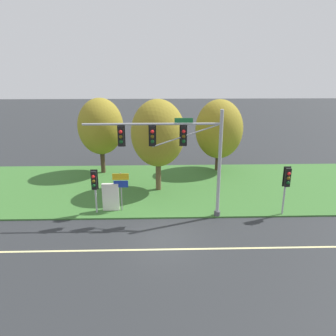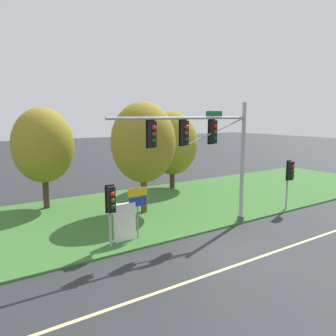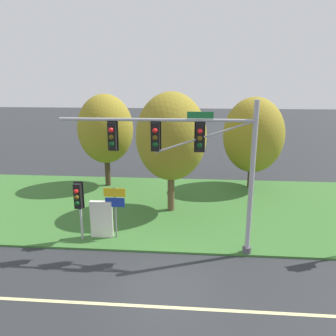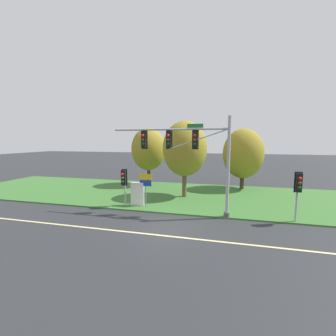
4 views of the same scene
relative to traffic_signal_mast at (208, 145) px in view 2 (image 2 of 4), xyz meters
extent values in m
plane|color=#282B2D|center=(-0.99, -2.71, -4.75)|extent=(160.00, 160.00, 0.00)
cube|color=beige|center=(-0.99, -3.91, -4.75)|extent=(36.00, 0.16, 0.01)
cube|color=#386B2D|center=(-0.99, 5.54, -4.70)|extent=(48.00, 11.50, 0.10)
cylinder|color=#9EA0A5|center=(2.65, 0.01, -1.20)|extent=(0.22, 0.22, 6.91)
cylinder|color=#4C4C51|center=(2.65, 0.01, -4.50)|extent=(0.40, 0.40, 0.30)
cylinder|color=#9EA0A5|center=(-1.52, 0.01, 1.40)|extent=(8.34, 0.14, 0.14)
cylinder|color=#9EA0A5|center=(0.57, 0.01, 0.70)|extent=(4.19, 0.08, 1.48)
cube|color=black|center=(0.37, 0.01, 0.67)|extent=(0.34, 0.28, 1.22)
cube|color=black|center=(0.37, 0.17, 0.67)|extent=(0.46, 0.04, 1.34)
sphere|color=red|center=(0.37, -0.17, 0.97)|extent=(0.22, 0.22, 0.22)
sphere|color=#51420C|center=(0.37, -0.17, 0.67)|extent=(0.22, 0.22, 0.22)
sphere|color=#0C4219|center=(0.37, -0.17, 0.37)|extent=(0.22, 0.22, 0.22)
cube|color=black|center=(-1.52, 0.01, 0.67)|extent=(0.34, 0.28, 1.22)
cube|color=black|center=(-1.52, 0.17, 0.67)|extent=(0.46, 0.04, 1.34)
sphere|color=red|center=(-1.52, -0.17, 0.97)|extent=(0.22, 0.22, 0.22)
sphere|color=#51420C|center=(-1.52, -0.17, 0.67)|extent=(0.22, 0.22, 0.22)
sphere|color=#0C4219|center=(-1.52, -0.17, 0.37)|extent=(0.22, 0.22, 0.22)
cube|color=black|center=(-3.40, 0.01, 0.67)|extent=(0.34, 0.28, 1.22)
cube|color=black|center=(-3.40, 0.17, 0.67)|extent=(0.46, 0.04, 1.34)
sphere|color=red|center=(-3.40, -0.17, 0.97)|extent=(0.22, 0.22, 0.22)
sphere|color=#51420C|center=(-3.40, -0.17, 0.67)|extent=(0.22, 0.22, 0.22)
sphere|color=#0C4219|center=(-3.40, -0.17, 0.37)|extent=(0.22, 0.22, 0.22)
cube|color=#196B33|center=(0.37, -0.04, 1.62)|extent=(1.10, 0.04, 0.28)
cylinder|color=#9EA0A5|center=(7.00, 0.10, -3.06)|extent=(0.12, 0.12, 3.19)
cube|color=black|center=(7.00, -0.10, -2.02)|extent=(0.34, 0.28, 1.22)
cube|color=black|center=(7.00, 0.06, -2.02)|extent=(0.46, 0.04, 1.34)
sphere|color=red|center=(7.00, -0.28, -1.72)|extent=(0.22, 0.22, 0.22)
sphere|color=#51420C|center=(7.00, -0.28, -2.02)|extent=(0.22, 0.22, 0.22)
sphere|color=#0C4219|center=(7.00, -0.28, -2.32)|extent=(0.22, 0.22, 0.22)
cylinder|color=#9EA0A5|center=(-5.32, 0.71, -3.20)|extent=(0.12, 0.12, 2.90)
cube|color=black|center=(-5.32, 0.51, -2.31)|extent=(0.34, 0.28, 1.22)
cube|color=black|center=(-5.32, 0.67, -2.31)|extent=(0.46, 0.04, 1.34)
sphere|color=red|center=(-5.32, 0.33, -2.01)|extent=(0.22, 0.22, 0.22)
sphere|color=#51420C|center=(-5.32, 0.33, -2.31)|extent=(0.22, 0.22, 0.22)
sphere|color=#0C4219|center=(-5.32, 0.33, -2.61)|extent=(0.22, 0.22, 0.22)
cylinder|color=slate|center=(-3.67, 1.03, -3.32)|extent=(0.08, 0.08, 2.66)
cube|color=gold|center=(-3.67, 1.00, -2.26)|extent=(1.08, 0.03, 0.43)
cube|color=#193399|center=(-3.67, 1.00, -2.77)|extent=(0.97, 0.03, 0.47)
cylinder|color=#423021|center=(-6.24, 9.26, -3.08)|extent=(0.40, 0.40, 3.16)
ellipsoid|color=olive|center=(-6.24, 9.26, -0.40)|extent=(3.97, 3.97, 4.97)
cylinder|color=brown|center=(-1.19, 4.81, -2.96)|extent=(0.41, 0.41, 3.40)
ellipsoid|color=olive|center=(-1.19, 4.81, -0.14)|extent=(4.08, 4.08, 5.10)
cylinder|color=#423021|center=(4.33, 9.67, -3.31)|extent=(0.43, 0.43, 2.69)
ellipsoid|color=olive|center=(4.33, 9.67, -0.78)|extent=(4.28, 4.28, 5.35)
cube|color=silver|center=(-4.40, 1.03, -3.70)|extent=(1.10, 0.24, 1.90)
cube|color=#4C4C51|center=(-4.80, 1.03, -4.60)|extent=(0.10, 0.20, 0.10)
cube|color=#4C4C51|center=(-4.00, 1.03, -4.60)|extent=(0.10, 0.20, 0.10)
camera|label=1|loc=(-1.13, -19.44, 4.81)|focal=35.00mm
camera|label=2|loc=(-11.24, -13.19, 1.53)|focal=35.00mm
camera|label=3|loc=(0.12, -13.76, 3.07)|focal=35.00mm
camera|label=4|loc=(2.36, -15.67, 0.65)|focal=24.00mm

